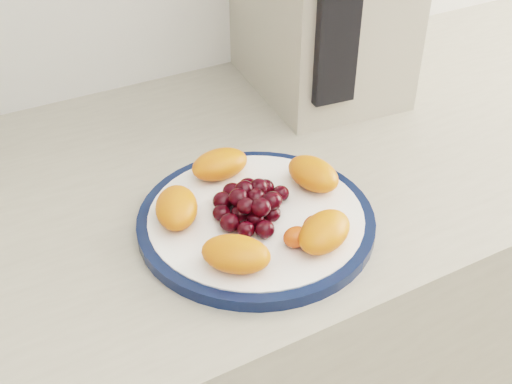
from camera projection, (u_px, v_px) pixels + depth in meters
plate_rim at (256, 221)px, 0.77m from camera, size 0.28×0.28×0.01m
plate_face at (256, 220)px, 0.76m from camera, size 0.26×0.26×0.02m
appliance_panel at (339, 12)px, 0.84m from camera, size 0.06×0.03×0.26m
fruit_plate at (255, 205)px, 0.75m from camera, size 0.24×0.24×0.04m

